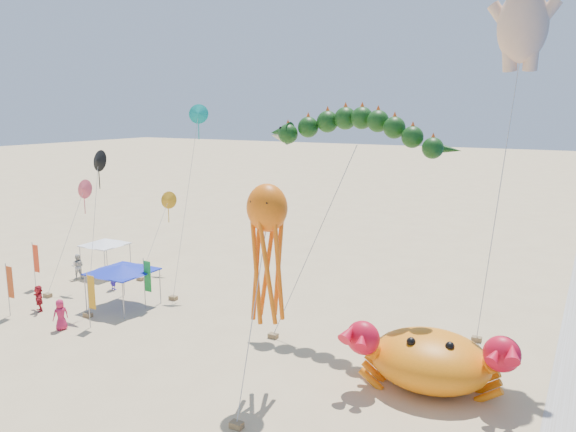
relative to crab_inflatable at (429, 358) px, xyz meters
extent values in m
plane|color=#D1B784|center=(-6.36, 0.38, -1.37)|extent=(320.00, 320.00, 0.00)
plane|color=silver|center=(5.64, 0.38, -1.36)|extent=(320.00, 320.00, 0.00)
ellipsoid|color=orange|center=(0.00, 0.11, -0.12)|extent=(6.04, 5.34, 2.50)
sphere|color=red|center=(-2.80, -0.94, 0.99)|extent=(1.49, 1.49, 1.49)
sphere|color=black|center=(-0.79, -0.76, 0.99)|extent=(0.39, 0.39, 0.39)
sphere|color=red|center=(2.80, -0.94, 0.99)|extent=(1.49, 1.49, 1.49)
sphere|color=black|center=(0.79, -0.76, 0.99)|extent=(0.39, 0.39, 0.39)
cone|color=#10380F|center=(-9.89, 4.14, 9.40)|extent=(1.38, 1.01, 1.12)
cylinder|color=#B2B2B2|center=(-6.99, 2.75, 3.81)|extent=(3.48, 2.84, 10.08)
cube|color=olive|center=(-8.71, 1.36, -1.25)|extent=(0.50, 0.35, 0.25)
ellipsoid|color=#F4BB94|center=(1.94, 6.54, 14.49)|extent=(2.32, 1.91, 3.41)
cylinder|color=#B2B2B2|center=(1.41, 6.36, 5.95)|extent=(1.11, 0.41, 14.35)
cube|color=olive|center=(0.88, 6.18, -1.25)|extent=(0.50, 0.35, 0.25)
ellipsoid|color=orange|center=(-6.16, -3.37, 6.64)|extent=(1.76, 1.58, 2.02)
cylinder|color=#B2B2B2|center=(-5.86, -5.05, 2.42)|extent=(0.65, 3.40, 7.29)
cube|color=olive|center=(-5.56, -6.73, -1.25)|extent=(0.50, 0.35, 0.25)
cylinder|color=gray|center=(-20.82, -0.48, -0.27)|extent=(0.06, 0.06, 2.20)
cylinder|color=gray|center=(-17.69, -0.48, -0.27)|extent=(0.06, 0.06, 2.20)
cylinder|color=gray|center=(-20.82, 2.65, -0.27)|extent=(0.06, 0.06, 2.20)
cylinder|color=gray|center=(-17.69, 2.65, -0.27)|extent=(0.06, 0.06, 2.20)
cube|color=#1628C2|center=(-19.25, 1.08, 0.87)|extent=(3.37, 3.37, 0.08)
cone|color=#1628C2|center=(-19.25, 1.08, 1.11)|extent=(3.70, 3.70, 0.45)
cylinder|color=gray|center=(-26.75, 4.29, -0.27)|extent=(0.06, 0.06, 2.20)
cylinder|color=gray|center=(-24.27, 4.29, -0.27)|extent=(0.06, 0.06, 2.20)
cylinder|color=gray|center=(-26.75, 6.77, -0.27)|extent=(0.06, 0.06, 2.20)
cylinder|color=gray|center=(-24.27, 6.77, -0.27)|extent=(0.06, 0.06, 2.20)
cube|color=white|center=(-25.51, 5.53, 0.87)|extent=(2.72, 2.72, 0.08)
cone|color=white|center=(-25.51, 5.53, 1.11)|extent=(2.99, 2.99, 0.45)
cylinder|color=gray|center=(-18.41, -2.35, 0.23)|extent=(0.05, 0.05, 3.20)
cube|color=orange|center=(-18.13, -2.35, 0.73)|extent=(0.50, 0.04, 1.90)
cylinder|color=gray|center=(-23.99, -3.36, 0.23)|extent=(0.05, 0.05, 3.20)
cube|color=#BF4317|center=(-23.71, -3.36, 0.73)|extent=(0.50, 0.04, 1.90)
cylinder|color=gray|center=(-27.25, 0.84, 0.23)|extent=(0.05, 0.05, 3.20)
cube|color=red|center=(-26.97, 0.84, 0.73)|extent=(0.50, 0.04, 1.90)
cylinder|color=gray|center=(-17.81, 1.41, 0.23)|extent=(0.05, 0.05, 3.20)
cube|color=green|center=(-17.53, 1.41, 0.73)|extent=(0.50, 0.04, 1.90)
imported|color=white|center=(0.75, 1.22, -0.50)|extent=(0.68, 0.49, 1.73)
imported|color=#2C1EB4|center=(-22.32, 3.16, -0.56)|extent=(0.66, 0.49, 1.63)
imported|color=#BB1E4A|center=(-19.57, -3.33, -0.51)|extent=(0.81, 0.98, 1.73)
imported|color=silver|center=(-26.39, 3.71, -0.46)|extent=(1.12, 1.05, 1.83)
imported|color=#AF1C26|center=(-23.14, -1.99, -0.56)|extent=(1.52, 1.19, 1.61)
cone|color=black|center=(-20.38, 0.75, 7.64)|extent=(1.30, 0.51, 1.32)
cylinder|color=#B2B2B2|center=(-20.13, -0.75, 3.16)|extent=(0.55, 3.04, 8.78)
cube|color=olive|center=(-19.88, -2.25, -1.25)|extent=(0.50, 0.35, 0.25)
cone|color=#0E9E8D|center=(-17.69, 7.00, 10.36)|extent=(1.30, 0.51, 1.32)
cylinder|color=#B2B2B2|center=(-17.44, 5.50, 4.52)|extent=(0.55, 3.04, 11.49)
cube|color=olive|center=(-17.19, 4.00, -1.25)|extent=(0.50, 0.35, 0.25)
cone|color=#E84D5C|center=(-24.35, 2.96, 5.40)|extent=(1.30, 0.51, 1.32)
cylinder|color=#B2B2B2|center=(-24.10, 1.46, 2.04)|extent=(0.55, 3.04, 6.53)
cube|color=olive|center=(-23.85, -0.04, -1.25)|extent=(0.50, 0.35, 0.25)
cone|color=orange|center=(-22.06, 8.68, 4.02)|extent=(1.30, 0.51, 1.32)
cylinder|color=#B2B2B2|center=(-21.81, 7.18, 1.35)|extent=(0.55, 3.04, 5.16)
cube|color=olive|center=(-21.56, 5.68, -1.25)|extent=(0.50, 0.35, 0.25)
camera|label=1|loc=(5.68, -22.88, 10.66)|focal=35.00mm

